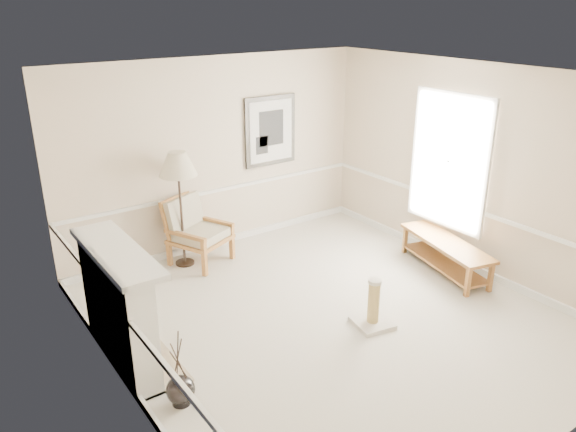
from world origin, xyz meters
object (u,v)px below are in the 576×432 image
object	(u,v)px
floor_vase	(181,391)
floor_lamp	(178,167)
armchair	(194,227)
scratching_post	(373,311)
bench	(446,251)

from	to	relation	value
floor_vase	floor_lamp	bearing A→B (deg)	63.96
armchair	floor_vase	bearing A→B (deg)	-143.07
floor_vase	scratching_post	size ratio (longest dim) A/B	1.35
floor_vase	armchair	distance (m)	3.22
armchair	bench	world-z (taller)	armchair
floor_lamp	scratching_post	size ratio (longest dim) A/B	2.80
floor_vase	bench	world-z (taller)	floor_vase
floor_lamp	bench	xyz separation A→B (m)	(2.94, -2.34, -1.17)
armchair	scratching_post	size ratio (longest dim) A/B	1.68
floor_vase	armchair	bearing A→B (deg)	61.10
armchair	scratching_post	bearing A→B (deg)	-96.05
armchair	bench	xyz separation A→B (m)	(2.76, -2.36, -0.22)
floor_vase	floor_lamp	xyz separation A→B (m)	(1.36, 2.78, 1.33)
floor_vase	bench	distance (m)	4.32
floor_lamp	bench	size ratio (longest dim) A/B	1.01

